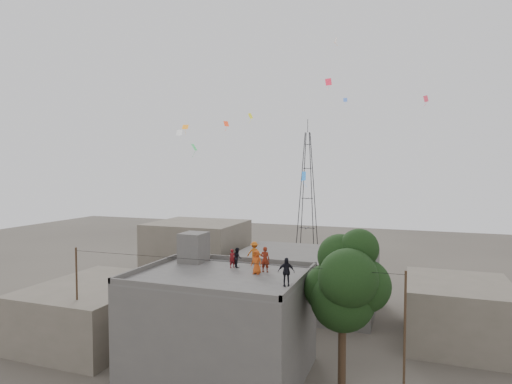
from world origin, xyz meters
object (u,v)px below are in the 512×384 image
(tree, at_px, (346,283))
(person_red_adult, at_px, (265,259))
(stair_head_box, at_px, (194,247))
(transmission_tower, at_px, (307,192))
(person_dark_adult, at_px, (286,272))

(tree, height_order, person_red_adult, tree)
(stair_head_box, distance_m, transmission_tower, 37.46)
(tree, relative_size, person_dark_adult, 5.87)
(person_red_adult, bearing_deg, person_dark_adult, 127.72)
(stair_head_box, xyz_separation_m, person_red_adult, (5.51, -1.10, -0.21))
(transmission_tower, height_order, person_dark_adult, transmission_tower)
(stair_head_box, bearing_deg, person_dark_adult, -26.05)
(stair_head_box, bearing_deg, person_red_adult, -11.24)
(transmission_tower, distance_m, person_dark_adult, 42.02)
(tree, relative_size, person_red_adult, 5.79)
(tree, relative_size, transmission_tower, 0.45)
(transmission_tower, distance_m, person_red_adult, 39.07)
(transmission_tower, relative_size, person_red_adult, 12.74)
(stair_head_box, height_order, transmission_tower, transmission_tower)
(stair_head_box, xyz_separation_m, person_dark_adult, (7.60, -3.71, -0.23))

